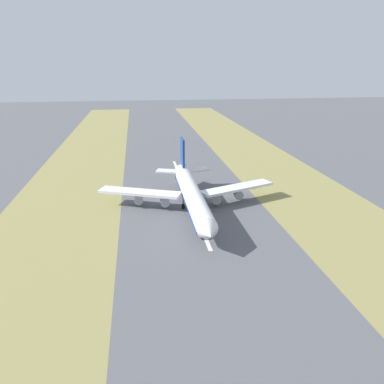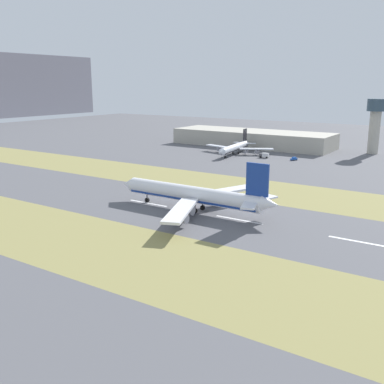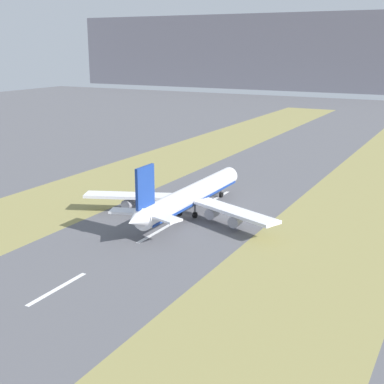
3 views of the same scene
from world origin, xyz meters
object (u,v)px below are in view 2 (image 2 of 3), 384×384
airplane_main_jet (196,195)px  airplane_parked_apron (235,148)px  terminal_building (252,138)px  apron_car (294,159)px  control_tower (375,120)px  service_truck (264,155)px

airplane_main_jet → airplane_parked_apron: size_ratio=1.32×
terminal_building → apron_car: size_ratio=25.15×
airplane_main_jet → airplane_parked_apron: bearing=22.2°
control_tower → apron_car: size_ratio=7.58×
terminal_building → airplane_parked_apron: size_ratio=2.35×
airplane_parked_apron → apron_car: size_ratio=10.69×
terminal_building → service_truck: 55.65m
terminal_building → service_truck: terminal_building is taller
terminal_building → service_truck: bearing=-146.1°
control_tower → service_truck: 79.81m
service_truck → terminal_building: bearing=33.9°
airplane_main_jet → control_tower: 183.96m
airplane_main_jet → apron_car: (126.94, 11.09, -5.02)m
airplane_parked_apron → service_truck: 22.33m
control_tower → service_truck: size_ratio=5.85×
airplane_main_jet → apron_car: size_ratio=14.12×
terminal_building → control_tower: 86.11m
control_tower → service_truck: bearing=136.6°
airplane_main_jet → service_truck: size_ratio=10.91×
service_truck → apron_car: bearing=-86.5°
airplane_main_jet → terminal_building: size_ratio=0.56×
control_tower → terminal_building: bearing=96.8°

